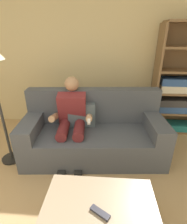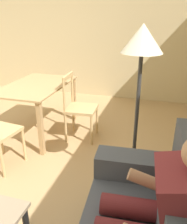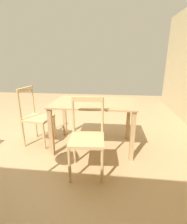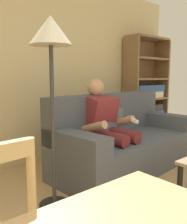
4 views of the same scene
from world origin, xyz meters
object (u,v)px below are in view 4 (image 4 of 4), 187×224
couch (123,142)px  bookshelf (145,98)px  person_lounging (108,126)px  floor_lamp (51,48)px

couch → bookshelf: bearing=28.8°
person_lounging → floor_lamp: floor_lamp is taller
person_lounging → bookshelf: bearing=25.5°
bookshelf → floor_lamp: size_ratio=1.13×
couch → person_lounging: 0.40m
couch → floor_lamp: size_ratio=1.23×
bookshelf → person_lounging: bearing=-154.5°
couch → bookshelf: bookshelf is taller
couch → bookshelf: size_ratio=1.09×
floor_lamp → bookshelf: bearing=22.1°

